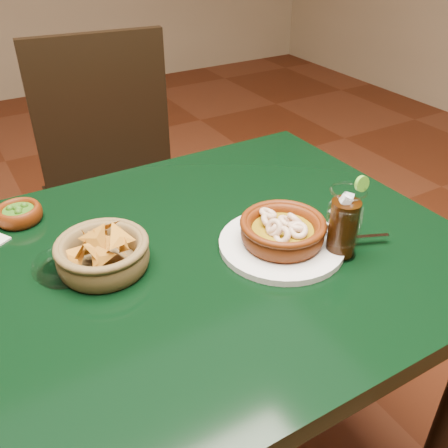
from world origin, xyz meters
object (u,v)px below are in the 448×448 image
chip_basket (103,254)px  dining_table (156,308)px  cola_drink (344,223)px  shrimp_plate (282,234)px  dining_chair (119,184)px

chip_basket → dining_table: bearing=-31.1°
chip_basket → cola_drink: 0.44m
shrimp_plate → chip_basket: size_ratio=1.55×
dining_chair → chip_basket: size_ratio=4.94×
dining_table → chip_basket: chip_basket is taller
dining_chair → cola_drink: (0.15, -0.85, 0.27)m
dining_table → chip_basket: size_ratio=6.00×
dining_chair → dining_table: bearing=-103.9°
dining_table → shrimp_plate: bearing=-15.4°
shrimp_plate → chip_basket: 0.33m
dining_table → cola_drink: (0.32, -0.14, 0.17)m
dining_table → chip_basket: 0.16m
shrimp_plate → dining_table: bearing=164.6°
dining_chair → chip_basket: dining_chair is taller
shrimp_plate → cola_drink: size_ratio=1.99×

